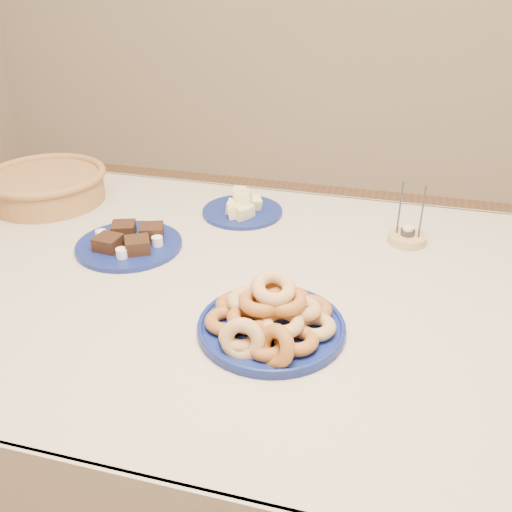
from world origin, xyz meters
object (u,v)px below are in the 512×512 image
donut_platter (271,319)px  melon_plate (242,206)px  dining_table (262,323)px  brownie_plate (129,242)px  wicker_basket (46,185)px  candle_holder (407,237)px

donut_platter → melon_plate: donut_platter is taller
dining_table → brownie_plate: (-0.36, 0.08, 0.12)m
dining_table → wicker_basket: wicker_basket is taller
donut_platter → wicker_basket: donut_platter is taller
melon_plate → brownie_plate: 0.34m
brownie_plate → candle_holder: bearing=17.5°
candle_holder → brownie_plate: bearing=-162.5°
melon_plate → dining_table: bearing=-67.0°
melon_plate → donut_platter: bearing=-67.9°
brownie_plate → candle_holder: (0.67, 0.21, 0.00)m
wicker_basket → candle_holder: candle_holder is taller
brownie_plate → dining_table: bearing=-13.0°
wicker_basket → dining_table: bearing=-21.8°
dining_table → candle_holder: 0.44m
melon_plate → candle_holder: bearing=-7.2°
dining_table → melon_plate: 0.40m
wicker_basket → candle_holder: 1.03m
wicker_basket → donut_platter: bearing=-30.2°
donut_platter → brownie_plate: size_ratio=1.06×
dining_table → melon_plate: melon_plate is taller
brownie_plate → wicker_basket: wicker_basket is taller
melon_plate → wicker_basket: 0.58m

